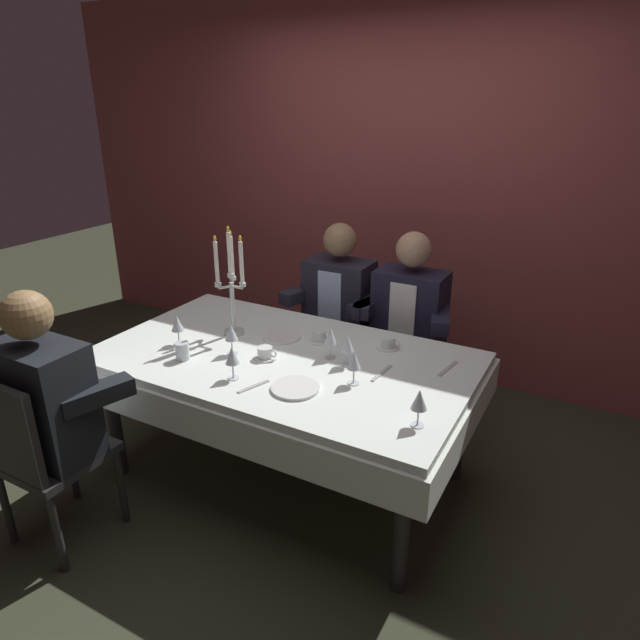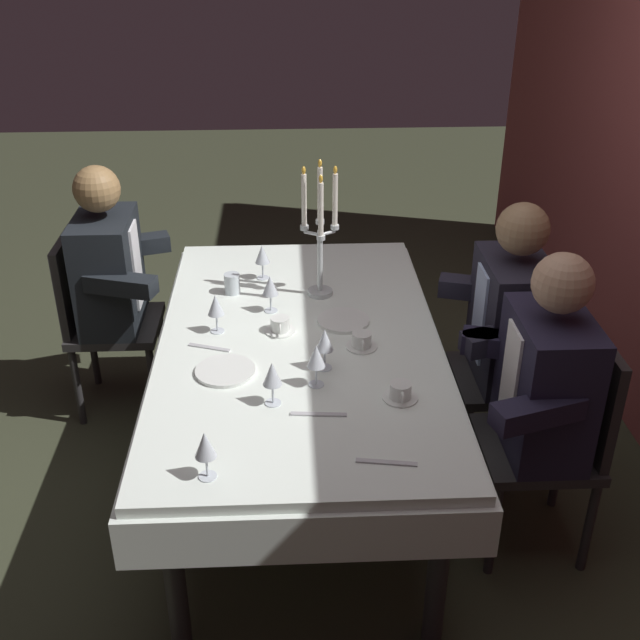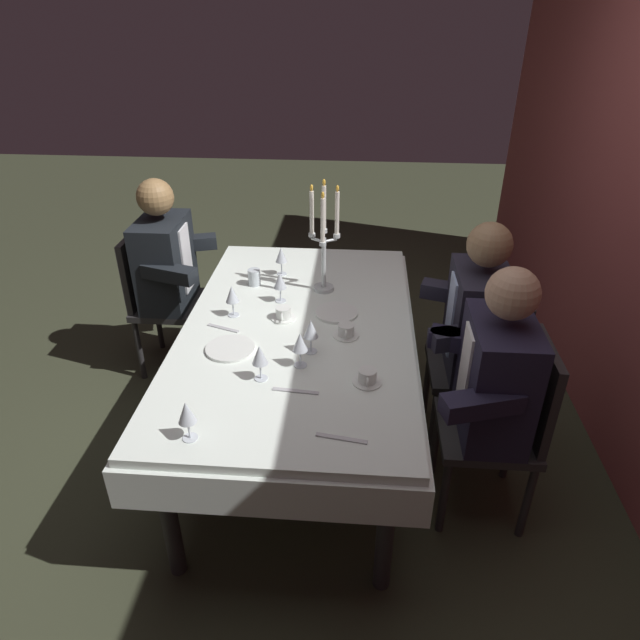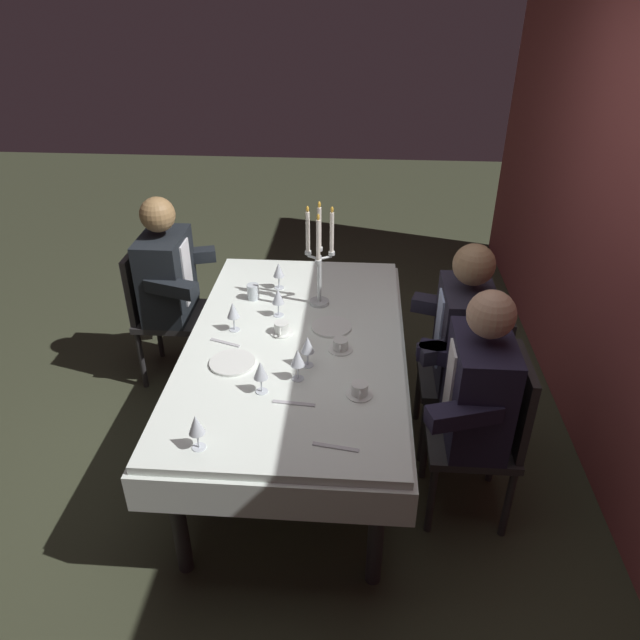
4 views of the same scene
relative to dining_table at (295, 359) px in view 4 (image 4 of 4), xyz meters
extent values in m
plane|color=#353827|center=(0.00, 0.00, -0.62)|extent=(12.00, 12.00, 0.00)
cube|color=white|center=(0.00, 0.00, 0.10)|extent=(1.90, 1.10, 0.04)
cube|color=white|center=(0.00, 0.00, -0.01)|extent=(1.94, 1.14, 0.18)
cylinder|color=#292728|center=(-0.83, -0.43, -0.27)|extent=(0.07, 0.07, 0.70)
cylinder|color=#292728|center=(0.83, -0.43, -0.27)|extent=(0.07, 0.07, 0.70)
cylinder|color=#292728|center=(-0.83, 0.43, -0.27)|extent=(0.07, 0.07, 0.70)
cylinder|color=#292728|center=(0.83, 0.43, -0.27)|extent=(0.07, 0.07, 0.70)
cylinder|color=silver|center=(-0.39, 0.10, 0.13)|extent=(0.11, 0.11, 0.02)
cylinder|color=silver|center=(-0.39, 0.10, 0.28)|extent=(0.02, 0.02, 0.28)
cylinder|color=silver|center=(-0.39, 0.10, 0.46)|extent=(0.04, 0.04, 0.02)
cylinder|color=white|center=(-0.39, 0.10, 0.58)|extent=(0.02, 0.02, 0.22)
ellipsoid|color=yellow|center=(-0.39, 0.10, 0.71)|extent=(0.02, 0.02, 0.03)
cylinder|color=silver|center=(-0.35, 0.10, 0.40)|extent=(0.07, 0.01, 0.01)
cylinder|color=silver|center=(-0.31, 0.10, 0.42)|extent=(0.04, 0.04, 0.02)
cylinder|color=white|center=(-0.31, 0.10, 0.54)|extent=(0.02, 0.02, 0.22)
ellipsoid|color=yellow|center=(-0.31, 0.10, 0.67)|extent=(0.02, 0.02, 0.03)
cylinder|color=silver|center=(-0.41, 0.13, 0.40)|extent=(0.05, 0.07, 0.01)
cylinder|color=silver|center=(-0.43, 0.16, 0.42)|extent=(0.04, 0.04, 0.02)
cylinder|color=white|center=(-0.43, 0.16, 0.54)|extent=(0.02, 0.02, 0.22)
ellipsoid|color=yellow|center=(-0.43, 0.16, 0.67)|extent=(0.02, 0.02, 0.03)
cylinder|color=silver|center=(-0.41, 0.07, 0.40)|extent=(0.05, 0.07, 0.01)
cylinder|color=silver|center=(-0.43, 0.03, 0.42)|extent=(0.04, 0.04, 0.02)
cylinder|color=white|center=(-0.43, 0.03, 0.54)|extent=(0.02, 0.02, 0.22)
ellipsoid|color=yellow|center=(-0.43, 0.03, 0.67)|extent=(0.02, 0.02, 0.03)
cylinder|color=white|center=(0.24, -0.28, 0.13)|extent=(0.22, 0.22, 0.01)
cylinder|color=white|center=(-0.13, 0.18, 0.13)|extent=(0.21, 0.21, 0.01)
cylinder|color=silver|center=(-0.56, -0.15, 0.12)|extent=(0.06, 0.06, 0.00)
cylinder|color=silver|center=(-0.56, -0.15, 0.16)|extent=(0.01, 0.01, 0.07)
cone|color=silver|center=(-0.56, -0.15, 0.24)|extent=(0.07, 0.07, 0.08)
cylinder|color=maroon|center=(-0.56, -0.15, 0.22)|extent=(0.04, 0.04, 0.03)
cylinder|color=silver|center=(0.33, 0.05, 0.12)|extent=(0.06, 0.06, 0.00)
cylinder|color=silver|center=(0.33, 0.05, 0.16)|extent=(0.01, 0.01, 0.07)
cone|color=silver|center=(0.33, 0.05, 0.24)|extent=(0.07, 0.07, 0.08)
cylinder|color=#E0D172|center=(0.33, 0.05, 0.22)|extent=(0.04, 0.04, 0.03)
cylinder|color=silver|center=(0.82, -0.30, 0.12)|extent=(0.06, 0.06, 0.00)
cylinder|color=silver|center=(0.82, -0.30, 0.16)|extent=(0.01, 0.01, 0.07)
cone|color=silver|center=(0.82, -0.30, 0.24)|extent=(0.07, 0.07, 0.08)
cylinder|color=maroon|center=(0.82, -0.30, 0.22)|extent=(0.04, 0.04, 0.03)
cylinder|color=silver|center=(0.44, -0.10, 0.12)|extent=(0.06, 0.06, 0.00)
cylinder|color=silver|center=(0.44, -0.10, 0.16)|extent=(0.01, 0.01, 0.07)
cone|color=silver|center=(0.44, -0.10, 0.24)|extent=(0.07, 0.07, 0.08)
cylinder|color=maroon|center=(0.44, -0.10, 0.22)|extent=(0.04, 0.04, 0.03)
cylinder|color=silver|center=(-0.07, -0.33, 0.12)|extent=(0.06, 0.06, 0.00)
cylinder|color=silver|center=(-0.07, -0.33, 0.16)|extent=(0.01, 0.01, 0.07)
cone|color=silver|center=(-0.07, -0.33, 0.24)|extent=(0.07, 0.07, 0.08)
cylinder|color=silver|center=(-0.24, -0.11, 0.12)|extent=(0.06, 0.06, 0.00)
cylinder|color=silver|center=(-0.24, -0.11, 0.16)|extent=(0.01, 0.01, 0.07)
cone|color=silver|center=(-0.24, -0.11, 0.24)|extent=(0.07, 0.07, 0.08)
cylinder|color=silver|center=(0.22, 0.09, 0.12)|extent=(0.06, 0.06, 0.00)
cylinder|color=silver|center=(0.22, 0.09, 0.16)|extent=(0.01, 0.01, 0.07)
cone|color=silver|center=(0.22, 0.09, 0.24)|extent=(0.07, 0.07, 0.08)
cylinder|color=silver|center=(-0.42, -0.28, 0.16)|extent=(0.07, 0.07, 0.09)
cylinder|color=white|center=(-0.06, -0.08, 0.12)|extent=(0.12, 0.12, 0.01)
cylinder|color=white|center=(-0.06, -0.08, 0.15)|extent=(0.08, 0.08, 0.05)
torus|color=white|center=(-0.01, -0.08, 0.15)|extent=(0.04, 0.01, 0.04)
cylinder|color=white|center=(0.43, 0.34, 0.12)|extent=(0.12, 0.12, 0.01)
cylinder|color=white|center=(0.43, 0.34, 0.15)|extent=(0.08, 0.08, 0.05)
torus|color=white|center=(0.48, 0.34, 0.15)|extent=(0.04, 0.01, 0.04)
cylinder|color=white|center=(0.08, 0.24, 0.12)|extent=(0.12, 0.12, 0.01)
cylinder|color=white|center=(0.08, 0.24, 0.15)|extent=(0.08, 0.08, 0.05)
torus|color=white|center=(0.13, 0.24, 0.15)|extent=(0.04, 0.01, 0.04)
cube|color=#B7B7BC|center=(0.06, -0.35, 0.12)|extent=(0.07, 0.17, 0.01)
cube|color=#B7B7BC|center=(0.78, 0.25, 0.12)|extent=(0.05, 0.19, 0.01)
cube|color=#B7B7BC|center=(0.52, 0.05, 0.12)|extent=(0.03, 0.19, 0.01)
cylinder|color=#292728|center=(-0.51, -0.70, -0.41)|extent=(0.04, 0.04, 0.42)
cylinder|color=#292728|center=(-0.87, -0.70, -0.41)|extent=(0.04, 0.04, 0.42)
cylinder|color=#292728|center=(-0.51, -1.06, -0.41)|extent=(0.04, 0.04, 0.42)
cylinder|color=#292728|center=(-0.87, -1.06, -0.41)|extent=(0.04, 0.04, 0.42)
cube|color=#292728|center=(-0.69, -0.88, -0.18)|extent=(0.42, 0.42, 0.04)
cube|color=#292728|center=(-0.69, -1.07, 0.06)|extent=(0.38, 0.04, 0.44)
cube|color=black|center=(-0.69, -0.88, 0.11)|extent=(0.42, 0.26, 0.54)
cube|color=white|center=(-0.69, -0.75, 0.14)|extent=(0.16, 0.01, 0.40)
sphere|color=olive|center=(-0.69, -0.88, 0.51)|extent=(0.21, 0.21, 0.21)
cube|color=black|center=(-0.47, -0.78, 0.15)|extent=(0.19, 0.34, 0.08)
cube|color=black|center=(-0.91, -0.78, 0.15)|extent=(0.19, 0.34, 0.08)
cylinder|color=#292728|center=(-0.31, 0.70, -0.41)|extent=(0.04, 0.04, 0.42)
cylinder|color=#292728|center=(0.05, 0.70, -0.41)|extent=(0.04, 0.04, 0.42)
cylinder|color=#292728|center=(-0.31, 1.06, -0.41)|extent=(0.04, 0.04, 0.42)
cylinder|color=#292728|center=(0.05, 1.06, -0.41)|extent=(0.04, 0.04, 0.42)
cube|color=#292728|center=(-0.13, 0.88, -0.18)|extent=(0.42, 0.42, 0.04)
cube|color=#292728|center=(-0.13, 1.07, 0.06)|extent=(0.38, 0.04, 0.44)
cube|color=#21202D|center=(-0.13, 0.88, 0.11)|extent=(0.42, 0.26, 0.54)
cube|color=#AFC4EA|center=(-0.13, 0.75, 0.14)|extent=(0.16, 0.01, 0.40)
sphere|color=#92714E|center=(-0.13, 0.88, 0.51)|extent=(0.21, 0.21, 0.21)
cube|color=#21202D|center=(-0.35, 0.78, 0.15)|extent=(0.19, 0.34, 0.08)
cube|color=#21202D|center=(0.09, 0.78, 0.15)|extent=(0.19, 0.34, 0.08)
cylinder|color=#292728|center=(0.17, 0.70, -0.41)|extent=(0.04, 0.04, 0.42)
cylinder|color=#292728|center=(0.53, 0.70, -0.41)|extent=(0.04, 0.04, 0.42)
cylinder|color=#292728|center=(0.17, 1.06, -0.41)|extent=(0.04, 0.04, 0.42)
cylinder|color=#292728|center=(0.53, 1.06, -0.41)|extent=(0.04, 0.04, 0.42)
cube|color=#292728|center=(0.35, 0.88, -0.18)|extent=(0.42, 0.42, 0.04)
cube|color=#292728|center=(0.35, 1.07, 0.06)|extent=(0.38, 0.04, 0.44)
cube|color=black|center=(0.35, 0.88, 0.11)|extent=(0.42, 0.26, 0.54)
cube|color=white|center=(0.35, 0.75, 0.14)|extent=(0.16, 0.01, 0.40)
sphere|color=tan|center=(0.35, 0.88, 0.51)|extent=(0.21, 0.21, 0.21)
cube|color=black|center=(0.13, 0.78, 0.15)|extent=(0.19, 0.34, 0.08)
cube|color=black|center=(0.57, 0.78, 0.15)|extent=(0.19, 0.34, 0.08)
camera|label=1|loc=(1.40, -2.17, 1.36)|focal=31.29mm
camera|label=2|loc=(2.66, -0.04, 1.65)|focal=43.69mm
camera|label=3|loc=(2.31, 0.29, 1.51)|focal=31.41mm
camera|label=4|loc=(2.56, 0.31, 1.78)|focal=33.43mm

